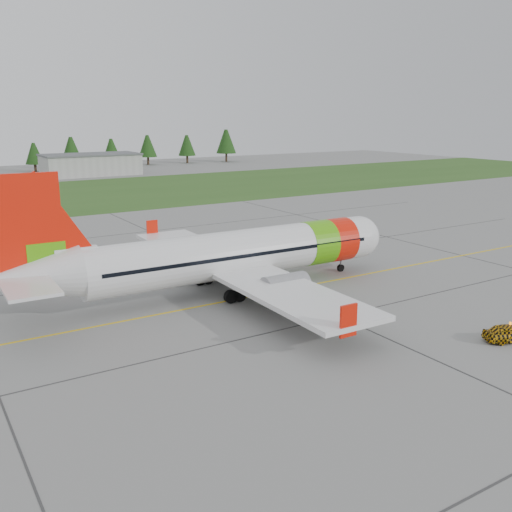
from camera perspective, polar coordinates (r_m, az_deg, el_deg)
ground at (r=40.67m, az=-2.78°, el=-8.61°), size 320.00×320.00×0.00m
aircraft at (r=51.14m, az=-2.68°, el=0.07°), size 38.06×34.92×11.53m
follow_me_car at (r=43.96m, az=24.16°, el=-5.56°), size 1.69×1.82×3.67m
grass_strip at (r=117.30m, az=-22.90°, el=5.26°), size 320.00×50.00×0.03m
taxi_guideline at (r=47.35m, az=-7.55°, el=-5.37°), size 120.00×0.25×0.02m
hangar_east at (r=157.43m, az=-16.18°, el=8.72°), size 24.00×12.00×5.20m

